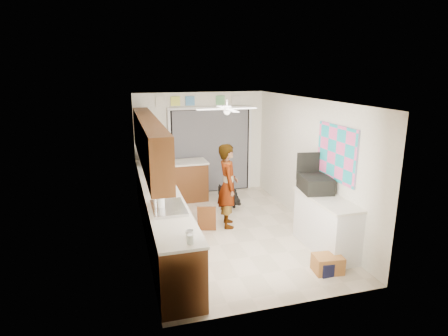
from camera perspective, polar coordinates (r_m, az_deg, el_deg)
floor at (r=7.35m, az=0.87°, el=-9.47°), size 5.00×5.00×0.00m
ceiling at (r=6.73m, az=0.95°, el=10.35°), size 5.00×5.00×0.00m
wall_back at (r=9.30m, az=-3.57°, el=3.76°), size 3.20×0.00×3.20m
wall_front at (r=4.72m, az=9.83°, el=-7.44°), size 3.20×0.00×3.20m
wall_left at (r=6.66m, az=-12.37°, el=-0.97°), size 0.00×5.00×5.00m
wall_right at (r=7.54m, az=12.62°, el=0.84°), size 0.00×5.00×5.00m
left_base_cabinets at (r=6.94m, az=-9.53°, el=-7.16°), size 0.60×4.80×0.90m
left_countertop at (r=6.78m, az=-9.61°, el=-3.47°), size 0.62×4.80×0.04m
upper_cabinets at (r=6.75m, az=-11.39°, el=4.07°), size 0.32×4.00×0.80m
sink_basin at (r=5.83m, az=-8.47°, el=-6.11°), size 0.50×0.76×0.06m
faucet at (r=5.78m, az=-10.38°, el=-5.38°), size 0.03×0.03×0.22m
peninsula_base at (r=8.92m, az=-5.93°, el=-2.07°), size 1.00×0.60×0.90m
peninsula_top at (r=8.79m, az=-6.01°, el=0.87°), size 1.04×0.64×0.04m
back_opening_recess at (r=9.36m, az=-2.02°, el=2.61°), size 2.00×0.06×2.10m
curtain_panel at (r=9.33m, az=-1.96°, el=2.56°), size 1.90×0.03×2.05m
door_trim_left at (r=9.15m, az=-8.19°, el=2.17°), size 0.06×0.04×2.10m
door_trim_right at (r=9.63m, az=3.93°, el=2.92°), size 0.06×0.04×2.10m
door_trim_head at (r=9.17m, az=-2.04°, el=9.12°), size 2.10×0.04×0.06m
header_frame_0 at (r=9.02m, az=-7.42°, el=10.06°), size 0.22×0.02×0.22m
header_frame_1 at (r=9.08m, az=-5.20°, el=10.15°), size 0.22×0.02×0.22m
header_frame_3 at (r=9.25m, az=-0.56°, el=10.29°), size 0.22×0.02×0.22m
header_frame_4 at (r=9.36m, az=1.84°, el=10.34°), size 0.22×0.02×0.22m
route66_sign at (r=8.97m, az=-9.66°, el=9.95°), size 0.22×0.02×0.26m
right_counter_base at (r=6.69m, az=15.24°, el=-8.37°), size 0.50×1.40×0.90m
right_counter_top at (r=6.51m, az=15.44°, el=-4.57°), size 0.54×1.44×0.04m
abstract_painting at (r=6.61m, az=16.76°, el=2.19°), size 0.03×1.15×0.95m
ceiling_fan at (r=6.93m, az=0.46°, el=8.98°), size 1.14×1.14×0.24m
microwave at (r=8.66m, az=-11.16°, el=1.60°), size 0.45×0.59×0.30m
soap_bottle at (r=6.67m, az=-10.53°, el=-2.25°), size 0.16×0.16×0.31m
cup at (r=4.87m, az=-5.23°, el=-9.94°), size 0.12×0.12×0.09m
jar_b at (r=4.69m, az=-5.16°, el=-10.75°), size 0.10×0.10×0.12m
paper_towel_roll at (r=5.80m, az=-9.55°, el=-5.24°), size 0.13×0.13×0.22m
suitcase at (r=6.77m, az=13.72°, el=-2.33°), size 0.57×0.71×0.27m
suitcase_rim at (r=6.80m, az=13.67°, el=-3.22°), size 0.53×0.64×0.02m
suitcase_lid at (r=6.95m, az=12.68°, el=0.31°), size 0.42×0.10×0.50m
cardboard_box at (r=6.13m, az=15.52°, el=-13.88°), size 0.46×0.37×0.27m
navy_crate at (r=6.12m, az=15.61°, el=-14.23°), size 0.35×0.29×0.21m
cabinet_door_panel at (r=7.20m, az=-2.65°, el=-7.72°), size 0.38×0.23×0.53m
man at (r=7.29m, az=0.60°, el=-2.72°), size 0.49×0.66×1.66m
dog at (r=8.48m, az=0.49°, el=-4.30°), size 0.47×0.69×0.50m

